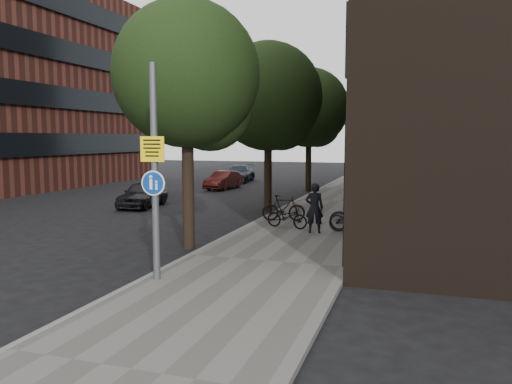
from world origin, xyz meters
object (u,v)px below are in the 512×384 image
at_px(pedestrian, 314,208).
at_px(parked_car_near, 143,194).
at_px(parked_bike_facade_near, 354,219).
at_px(signpost, 155,172).

relative_size(pedestrian, parked_car_near, 0.47).
relative_size(parked_bike_facade_near, parked_car_near, 0.48).
distance_m(parked_bike_facade_near, parked_car_near, 11.63).
relative_size(signpost, parked_car_near, 1.33).
distance_m(signpost, parked_car_near, 13.66).
xyz_separation_m(signpost, parked_car_near, (-7.18, 11.44, -1.99)).
bearing_deg(signpost, pedestrian, 67.04).
relative_size(pedestrian, parked_bike_facade_near, 0.98).
bearing_deg(parked_car_near, parked_bike_facade_near, -28.34).
height_order(parked_bike_facade_near, parked_car_near, parked_car_near).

